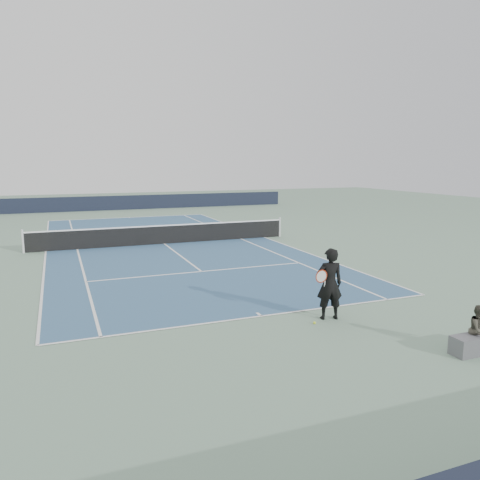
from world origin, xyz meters
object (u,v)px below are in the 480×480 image
object	(u,v)px
tennis_ball	(315,323)
spectator_bench	(479,336)
tennis_player	(329,284)
tennis_net	(164,234)

from	to	relation	value
tennis_ball	spectator_bench	size ratio (longest dim) A/B	0.05
spectator_bench	tennis_player	bearing A→B (deg)	120.33
tennis_net	spectator_bench	world-z (taller)	tennis_net
tennis_ball	spectator_bench	distance (m)	3.71
tennis_player	tennis_ball	bearing A→B (deg)	-157.72
tennis_player	tennis_ball	xyz separation A→B (m)	(-0.55, -0.22, -0.91)
tennis_net	tennis_ball	size ratio (longest dim) A/B	184.78
tennis_net	spectator_bench	bearing A→B (deg)	-77.92
tennis_player	spectator_bench	distance (m)	3.62
tennis_player	tennis_ball	size ratio (longest dim) A/B	27.02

